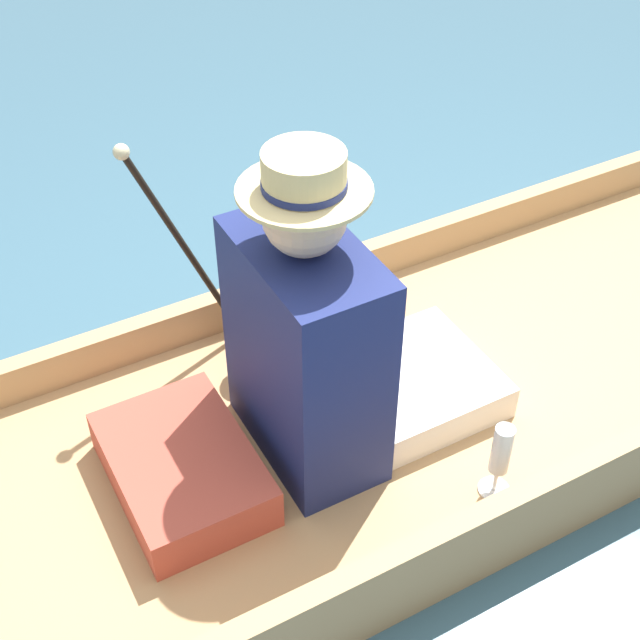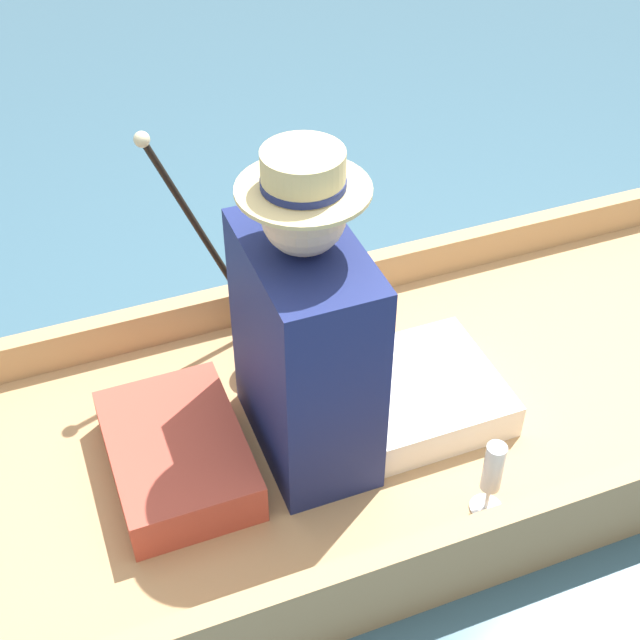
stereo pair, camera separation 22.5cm
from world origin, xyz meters
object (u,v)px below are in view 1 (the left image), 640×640
(seated_person, at_px, (327,345))
(teddy_bear, at_px, (266,316))
(walking_cane, at_px, (176,234))
(wine_glass, at_px, (501,454))

(seated_person, distance_m, teddy_bear, 0.41)
(walking_cane, bearing_deg, seated_person, 22.85)
(wine_glass, xyz_separation_m, walking_cane, (-0.89, -0.50, 0.31))
(seated_person, relative_size, walking_cane, 1.20)
(seated_person, height_order, wine_glass, seated_person)
(seated_person, relative_size, teddy_bear, 2.67)
(seated_person, height_order, teddy_bear, seated_person)
(seated_person, xyz_separation_m, walking_cane, (-0.50, -0.21, 0.12))
(seated_person, xyz_separation_m, teddy_bear, (-0.37, -0.00, -0.17))
(teddy_bear, bearing_deg, seated_person, 0.49)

